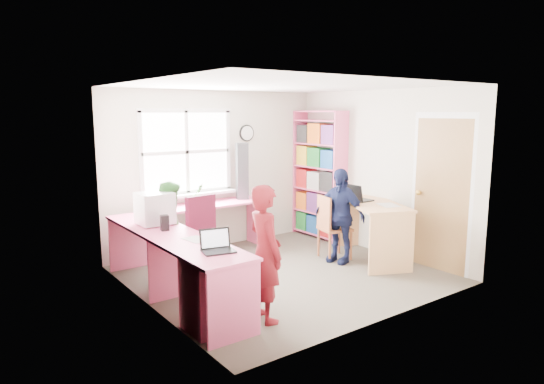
% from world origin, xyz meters
% --- Properties ---
extents(room, '(3.64, 3.44, 2.44)m').
position_xyz_m(room, '(0.01, 0.10, 1.22)').
color(room, '#4D463C').
rests_on(room, ground).
extents(l_desk, '(2.38, 2.95, 0.75)m').
position_xyz_m(l_desk, '(-1.31, -0.28, 0.46)').
color(l_desk, pink).
rests_on(l_desk, ground).
extents(right_desk, '(1.19, 1.58, 0.83)m').
position_xyz_m(right_desk, '(1.42, -0.18, 0.60)').
color(right_desk, '#EFB377').
rests_on(right_desk, ground).
extents(bookshelf, '(0.30, 1.02, 2.10)m').
position_xyz_m(bookshelf, '(1.65, 1.19, 1.00)').
color(bookshelf, pink).
rests_on(bookshelf, ground).
extents(swivel_chair, '(0.56, 0.56, 1.09)m').
position_xyz_m(swivel_chair, '(-0.98, 0.24, 0.47)').
color(swivel_chair, black).
rests_on(swivel_chair, ground).
extents(wooden_chair, '(0.48, 0.48, 0.92)m').
position_xyz_m(wooden_chair, '(0.96, 0.15, 0.50)').
color(wooden_chair, '#B0613A').
rests_on(wooden_chair, ground).
extents(crt_monitor, '(0.40, 0.36, 0.39)m').
position_xyz_m(crt_monitor, '(-1.46, 0.61, 0.95)').
color(crt_monitor, silver).
rests_on(crt_monitor, l_desk).
extents(laptop_left, '(0.35, 0.31, 0.21)m').
position_xyz_m(laptop_left, '(-1.43, -0.79, 0.80)').
color(laptop_left, black).
rests_on(laptop_left, l_desk).
extents(laptop_right, '(0.30, 0.36, 0.25)m').
position_xyz_m(laptop_right, '(1.31, 0.01, 0.88)').
color(laptop_right, black).
rests_on(laptop_right, right_desk).
extents(speaker_a, '(0.10, 0.10, 0.18)m').
position_xyz_m(speaker_a, '(-1.49, 0.28, 0.84)').
color(speaker_a, black).
rests_on(speaker_a, l_desk).
extents(speaker_b, '(0.10, 0.10, 0.17)m').
position_xyz_m(speaker_b, '(-1.48, 0.86, 0.83)').
color(speaker_b, black).
rests_on(speaker_b, l_desk).
extents(cd_tower, '(0.21, 0.20, 0.87)m').
position_xyz_m(cd_tower, '(0.31, 1.46, 1.18)').
color(cd_tower, black).
rests_on(cd_tower, l_desk).
extents(game_box, '(0.30, 0.30, 0.06)m').
position_xyz_m(game_box, '(1.41, 0.25, 0.86)').
color(game_box, red).
rests_on(game_box, right_desk).
extents(paper_a, '(0.23, 0.31, 0.00)m').
position_xyz_m(paper_a, '(-1.39, -0.29, 0.75)').
color(paper_a, silver).
rests_on(paper_a, l_desk).
extents(paper_b, '(0.34, 0.39, 0.00)m').
position_xyz_m(paper_b, '(1.42, -0.50, 0.83)').
color(paper_b, silver).
rests_on(paper_b, right_desk).
extents(potted_plant, '(0.18, 0.15, 0.30)m').
position_xyz_m(potted_plant, '(-0.45, 1.45, 0.90)').
color(potted_plant, '#307831').
rests_on(potted_plant, l_desk).
extents(person_red, '(0.40, 0.55, 1.39)m').
position_xyz_m(person_red, '(-0.99, -0.98, 0.69)').
color(person_red, maroon).
rests_on(person_red, ground).
extents(person_green, '(0.67, 0.74, 1.24)m').
position_xyz_m(person_green, '(-1.23, 0.69, 0.62)').
color(person_green, '#32732E').
rests_on(person_green, ground).
extents(person_navy, '(0.50, 0.83, 1.32)m').
position_xyz_m(person_navy, '(0.96, -0.02, 0.66)').
color(person_navy, '#151C44').
rests_on(person_navy, ground).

